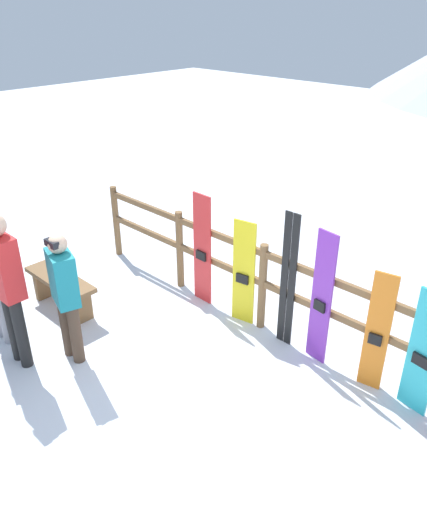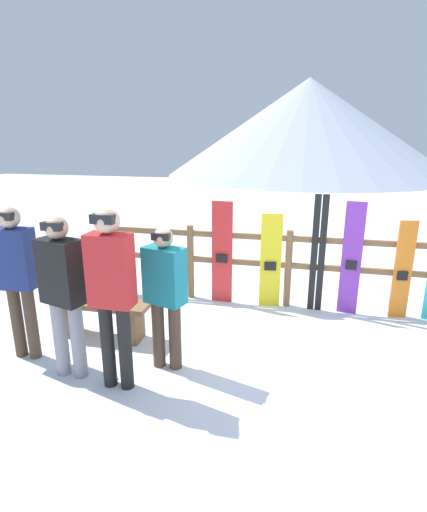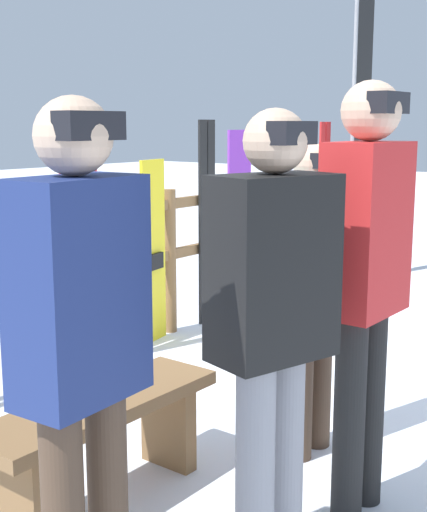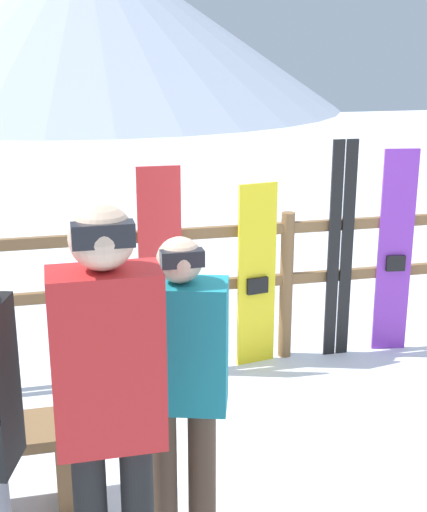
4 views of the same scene
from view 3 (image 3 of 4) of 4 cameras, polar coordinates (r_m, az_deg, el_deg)
ground_plane at (r=4.91m, az=10.97°, el=-9.21°), size 40.00×40.00×0.00m
fence at (r=5.62m, az=-3.52°, el=0.71°), size 5.98×0.10×1.14m
bench at (r=3.21m, az=-9.00°, el=-13.44°), size 1.17×0.36×0.48m
person_black at (r=2.53m, az=4.77°, el=-4.59°), size 0.49×0.35×1.70m
person_navy at (r=2.15m, az=-10.57°, el=-6.64°), size 0.42×0.25×1.72m
person_teal at (r=3.51m, az=7.88°, el=-1.85°), size 0.47×0.34×1.55m
person_red at (r=2.96m, az=12.05°, el=-0.82°), size 0.41×0.24×1.81m
snowboard_red at (r=4.89m, az=-10.53°, el=-0.02°), size 0.31×0.06×1.54m
snowboard_yellow at (r=5.39m, az=-4.82°, el=0.29°), size 0.30×0.10×1.38m
ski_pair_black at (r=5.86m, az=-0.54°, el=2.64°), size 0.19×0.02×1.68m
snowboard_purple at (r=6.22m, az=2.06°, el=2.66°), size 0.27×0.08×1.59m
snowboard_orange at (r=6.79m, az=5.38°, el=2.33°), size 0.24×0.09×1.37m
snowboard_cyan at (r=7.19m, az=7.41°, el=2.67°), size 0.31×0.10×1.35m
ski_pair_red at (r=7.47m, az=8.76°, el=4.17°), size 0.20×0.02×1.66m
rental_flag at (r=7.57m, az=11.57°, el=12.06°), size 0.40×0.04×3.00m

